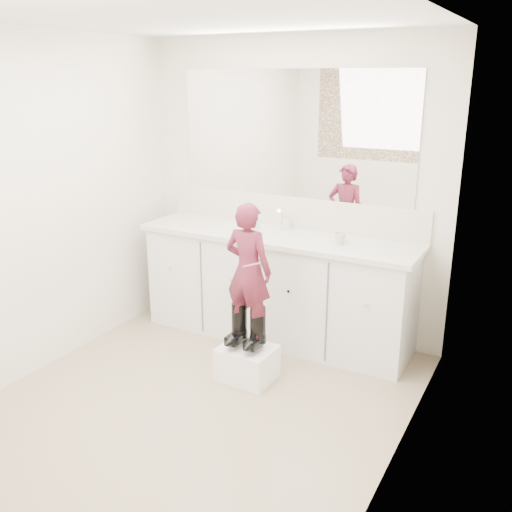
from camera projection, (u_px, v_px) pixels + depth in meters
The scene contains 17 objects.
floor at pixel (193, 407), 3.76m from camera, with size 3.00×3.00×0.00m, color #886E59.
ceiling at pixel (178, 14), 3.04m from camera, with size 3.00×3.00×0.00m, color white.
wall_back at pixel (293, 189), 4.66m from camera, with size 2.60×2.60×0.00m, color beige.
wall_left at pixel (34, 208), 3.99m from camera, with size 3.00×3.00×0.00m, color beige.
wall_right at pixel (403, 264), 2.81m from camera, with size 3.00×3.00×0.00m, color beige.
vanity_cabinet at pixel (277, 288), 4.66m from camera, with size 2.20×0.55×0.85m, color silver.
countertop at pixel (276, 237), 4.51m from camera, with size 2.28×0.58×0.04m, color beige.
backsplash at pixel (291, 212), 4.70m from camera, with size 2.28×0.03×0.25m, color beige.
mirror at pixel (293, 135), 4.51m from camera, with size 2.00×0.02×1.00m, color white.
faucet at pixel (285, 223), 4.63m from camera, with size 0.08×0.08×0.10m, color silver.
cup at pixel (340, 238), 4.24m from camera, with size 0.09×0.09×0.08m, color beige.
soap_bottle at pixel (253, 223), 4.52m from camera, with size 0.07×0.08×0.16m, color beige.
step_stool at pixel (247, 363), 4.08m from camera, with size 0.38×0.32×0.24m, color white.
boot_left at pixel (239, 324), 4.05m from camera, with size 0.12×0.21×0.32m, color black, non-canonical shape.
boot_right at pixel (258, 328), 3.98m from camera, with size 0.12×0.21×0.32m, color black, non-canonical shape.
toddler at pixel (248, 270), 3.89m from camera, with size 0.35×0.23×0.95m, color #962E50.
toothbrush at pixel (252, 265), 3.77m from camera, with size 0.01×0.01×0.14m, color #D9549A.
Camera 1 is at (1.93, -2.69, 2.09)m, focal length 40.00 mm.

